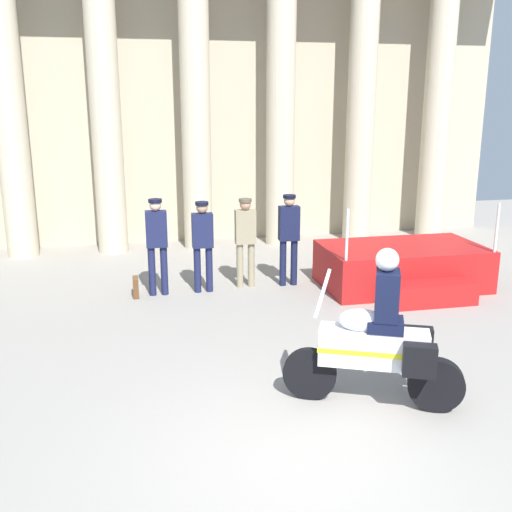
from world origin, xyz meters
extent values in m
plane|color=gray|center=(0.00, 0.00, 0.00)|extent=(28.00, 28.00, 0.00)
cube|color=#B6AB91|center=(-0.02, 10.14, 3.74)|extent=(15.78, 0.30, 7.47)
cylinder|color=beige|center=(-4.06, 9.19, 3.15)|extent=(0.68, 0.68, 6.31)
cylinder|color=beige|center=(-2.04, 9.19, 3.15)|extent=(0.68, 0.68, 6.31)
cylinder|color=beige|center=(-0.02, 9.19, 3.15)|extent=(0.68, 0.68, 6.31)
cylinder|color=beige|center=(2.01, 9.19, 3.15)|extent=(0.68, 0.68, 6.31)
cylinder|color=beige|center=(4.03, 9.19, 3.15)|extent=(0.68, 0.68, 6.31)
cylinder|color=beige|center=(6.05, 9.19, 3.15)|extent=(0.68, 0.68, 6.31)
cube|color=#A51919|center=(3.42, 5.26, 0.40)|extent=(3.01, 1.72, 0.79)
cube|color=#A51919|center=(3.42, 4.15, 0.20)|extent=(1.66, 0.50, 0.40)
cylinder|color=silver|center=(2.00, 4.48, 1.24)|extent=(0.05, 0.05, 0.90)
cylinder|color=silver|center=(4.85, 4.48, 1.24)|extent=(0.05, 0.05, 0.90)
cylinder|color=#191E42|center=(-1.27, 5.68, 0.45)|extent=(0.13, 0.13, 0.91)
cylinder|color=#191E42|center=(-1.05, 5.68, 0.45)|extent=(0.13, 0.13, 0.91)
cube|color=#191E42|center=(-1.16, 5.68, 1.24)|extent=(0.38, 0.23, 0.65)
sphere|color=beige|center=(-1.16, 5.68, 1.67)|extent=(0.21, 0.21, 0.21)
cylinder|color=black|center=(-1.16, 5.68, 1.75)|extent=(0.24, 0.24, 0.06)
cylinder|color=#191E42|center=(-0.44, 5.69, 0.43)|extent=(0.13, 0.13, 0.86)
cylinder|color=#191E42|center=(-0.22, 5.69, 0.43)|extent=(0.13, 0.13, 0.86)
cube|color=#191E42|center=(-0.33, 5.69, 1.17)|extent=(0.38, 0.23, 0.63)
sphere|color=tan|center=(-0.33, 5.69, 1.59)|extent=(0.21, 0.21, 0.21)
cylinder|color=black|center=(-0.33, 5.69, 1.67)|extent=(0.24, 0.24, 0.06)
cylinder|color=gray|center=(0.38, 5.83, 0.43)|extent=(0.13, 0.13, 0.85)
cylinder|color=gray|center=(0.60, 5.83, 0.43)|extent=(0.13, 0.13, 0.85)
cube|color=gray|center=(0.49, 5.83, 1.17)|extent=(0.38, 0.23, 0.64)
sphere|color=tan|center=(0.49, 5.83, 1.60)|extent=(0.21, 0.21, 0.21)
cylinder|color=brown|center=(0.49, 5.83, 1.67)|extent=(0.24, 0.24, 0.06)
cylinder|color=#141938|center=(1.21, 5.76, 0.45)|extent=(0.13, 0.13, 0.89)
cylinder|color=#141938|center=(1.43, 5.76, 0.45)|extent=(0.13, 0.13, 0.89)
cube|color=#141938|center=(1.32, 5.76, 1.22)|extent=(0.38, 0.23, 0.65)
sphere|color=tan|center=(1.32, 5.76, 1.65)|extent=(0.21, 0.21, 0.21)
cylinder|color=black|center=(1.32, 5.76, 1.73)|extent=(0.24, 0.24, 0.06)
cylinder|color=black|center=(0.39, 1.33, 0.32)|extent=(0.63, 0.34, 0.64)
cylinder|color=black|center=(1.73, 0.76, 0.32)|extent=(0.64, 0.38, 0.64)
cube|color=silver|center=(1.06, 1.04, 0.72)|extent=(1.27, 0.78, 0.44)
ellipsoid|color=silver|center=(0.92, 1.10, 1.04)|extent=(0.60, 0.50, 0.26)
cube|color=yellow|center=(1.06, 1.04, 0.70)|extent=(1.29, 0.80, 0.06)
cube|color=silver|center=(0.51, 1.28, 1.34)|extent=(0.30, 0.43, 0.47)
cube|color=black|center=(1.42, 0.61, 0.72)|extent=(0.40, 0.31, 0.36)
cube|color=black|center=(1.62, 1.08, 0.72)|extent=(0.40, 0.31, 0.36)
cube|color=black|center=(1.17, 0.99, 1.01)|extent=(0.50, 0.47, 0.14)
cube|color=black|center=(1.17, 0.99, 1.36)|extent=(0.38, 0.43, 0.56)
sphere|color=silver|center=(1.15, 1.00, 1.77)|extent=(0.26, 0.26, 0.26)
cube|color=brown|center=(-1.58, 5.64, 0.18)|extent=(0.10, 0.32, 0.36)
camera|label=1|loc=(-1.57, -4.88, 3.47)|focal=41.72mm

